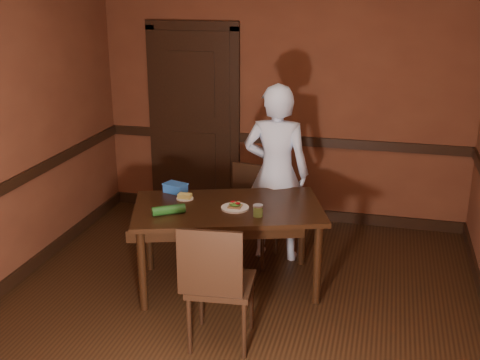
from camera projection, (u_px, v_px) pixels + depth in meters
The scene contains 16 objects.
floor at pixel (229, 318), 4.80m from camera, with size 4.00×4.50×0.01m, color black.
wall_back at pixel (283, 99), 6.44m from camera, with size 4.00×0.02×2.70m, color #5C2D1B.
wall_front at pixel (75, 315), 2.30m from camera, with size 4.00×0.02×2.70m, color #5C2D1B.
dado_back at pixel (282, 140), 6.57m from camera, with size 4.00×0.03×0.10m, color black.
baseboard_back at pixel (280, 211), 6.84m from camera, with size 4.00×0.03×0.12m, color black.
baseboard_left at pixel (10, 282), 5.24m from camera, with size 0.03×4.50×0.12m, color black.
door at pixel (194, 118), 6.72m from camera, with size 1.05×0.07×2.20m.
dining_table at pixel (228, 246), 5.21m from camera, with size 1.58×0.89×0.74m, color black.
chair_far at pixel (252, 216), 5.67m from camera, with size 0.42×0.42×0.90m, color black, non-canonical shape.
chair_near at pixel (221, 282), 4.35m from camera, with size 0.46×0.46×0.98m, color black, non-canonical shape.
person at pixel (276, 173), 5.62m from camera, with size 0.62×0.40×1.69m, color silver.
sandwich_plate at pixel (235, 207), 5.03m from camera, with size 0.24×0.24×0.06m.
sauce_jar at pixel (258, 210), 4.86m from camera, with size 0.08×0.08×0.10m.
cheese_saucer at pixel (185, 197), 5.25m from camera, with size 0.15×0.15×0.05m.
food_tub at pixel (175, 188), 5.41m from camera, with size 0.23×0.19×0.08m.
wrapped_veg at pixel (168, 210), 4.91m from camera, with size 0.08×0.08×0.27m, color #194516.
Camera 1 is at (1.10, -4.05, 2.57)m, focal length 45.00 mm.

